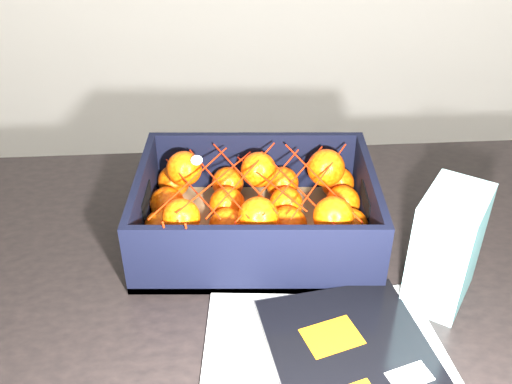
{
  "coord_description": "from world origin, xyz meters",
  "views": [
    {
      "loc": [
        -0.08,
        -0.56,
        1.36
      ],
      "look_at": [
        -0.08,
        0.19,
        0.86
      ],
      "focal_mm": 40.18,
      "sensor_mm": 36.0,
      "label": 1
    }
  ],
  "objects_px": {
    "magazine_stack": "(337,368)",
    "table": "(299,315)",
    "produce_crate": "(256,217)",
    "retail_carton": "(446,247)"
  },
  "relations": [
    {
      "from": "retail_carton",
      "to": "table",
      "type": "bearing_deg",
      "value": -162.73
    },
    {
      "from": "magazine_stack",
      "to": "produce_crate",
      "type": "xyz_separation_m",
      "value": [
        -0.11,
        0.29,
        0.03
      ]
    },
    {
      "from": "magazine_stack",
      "to": "table",
      "type": "bearing_deg",
      "value": 99.09
    },
    {
      "from": "produce_crate",
      "to": "retail_carton",
      "type": "relative_size",
      "value": 2.18
    },
    {
      "from": "magazine_stack",
      "to": "produce_crate",
      "type": "bearing_deg",
      "value": 109.9
    },
    {
      "from": "produce_crate",
      "to": "retail_carton",
      "type": "xyz_separation_m",
      "value": [
        0.27,
        -0.14,
        0.05
      ]
    },
    {
      "from": "table",
      "to": "retail_carton",
      "type": "xyz_separation_m",
      "value": [
        0.2,
        -0.05,
        0.19
      ]
    },
    {
      "from": "table",
      "to": "retail_carton",
      "type": "distance_m",
      "value": 0.28
    },
    {
      "from": "table",
      "to": "produce_crate",
      "type": "distance_m",
      "value": 0.18
    },
    {
      "from": "table",
      "to": "retail_carton",
      "type": "bearing_deg",
      "value": -14.16
    }
  ]
}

